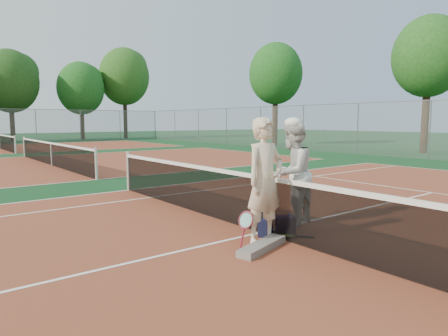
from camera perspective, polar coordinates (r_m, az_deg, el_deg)
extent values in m
plane|color=#0E3618|center=(7.15, 5.26, -9.18)|extent=(130.00, 130.00, 0.00)
cube|color=brown|center=(7.15, 5.26, -9.16)|extent=(23.77, 10.97, 0.01)
cube|color=brown|center=(19.21, -23.35, 0.35)|extent=(23.77, 10.97, 0.01)
cube|color=brown|center=(32.42, -29.34, 2.43)|extent=(23.77, 10.97, 0.01)
imported|color=beige|center=(6.36, 5.86, -1.88)|extent=(0.76, 0.51, 2.02)
imported|color=silver|center=(7.61, 9.71, -0.73)|extent=(1.11, 0.97, 1.96)
cube|color=black|center=(6.97, 5.94, -8.46)|extent=(0.41, 0.40, 0.27)
cube|color=black|center=(7.21, 8.76, -7.94)|extent=(0.42, 0.41, 0.28)
cube|color=#68625E|center=(6.23, 5.47, -11.06)|extent=(1.11, 0.56, 0.11)
cylinder|color=#AABFD7|center=(7.18, 9.41, -7.93)|extent=(0.09, 0.09, 0.30)
cylinder|color=#382314|center=(43.57, -28.03, 6.39)|extent=(0.44, 0.44, 4.57)
ellipsoid|color=#193F12|center=(43.73, -28.28, 10.88)|extent=(5.22, 5.22, 6.00)
cylinder|color=#382314|center=(44.57, -19.62, 6.58)|extent=(0.44, 0.44, 4.25)
ellipsoid|color=#164E16|center=(44.70, -19.79, 10.67)|extent=(4.74, 4.74, 5.45)
cylinder|color=#382314|center=(47.06, -13.93, 7.54)|extent=(0.44, 0.44, 5.53)
ellipsoid|color=#224F16|center=(47.32, -14.07, 12.56)|extent=(5.56, 5.56, 6.39)
cylinder|color=#382314|center=(27.30, 26.82, 6.78)|extent=(0.44, 0.44, 4.63)
ellipsoid|color=#1B4E16|center=(27.56, 27.22, 14.00)|extent=(4.21, 4.21, 4.84)
cylinder|color=#382314|center=(32.97, 7.30, 7.28)|extent=(0.44, 0.44, 4.59)
ellipsoid|color=#164F16|center=(33.19, 7.39, 13.23)|extent=(4.28, 4.28, 4.92)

